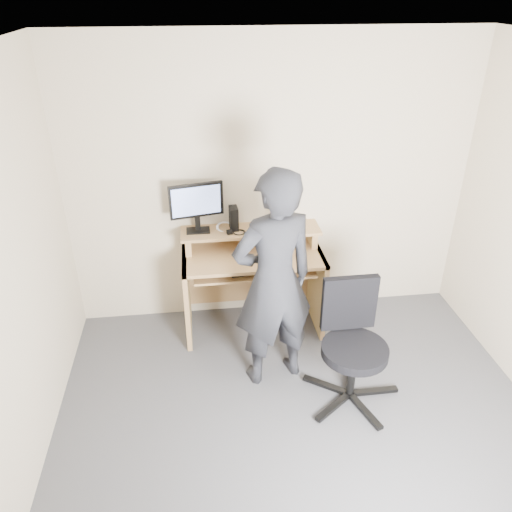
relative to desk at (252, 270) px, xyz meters
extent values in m
plane|color=#55565B|center=(0.20, -1.53, -0.55)|extent=(3.50, 3.50, 0.00)
cube|color=beige|center=(0.20, 0.22, 0.70)|extent=(3.50, 0.02, 2.50)
cube|color=white|center=(0.20, -1.53, 1.95)|extent=(3.50, 3.50, 0.02)
cube|color=tan|center=(-0.58, -0.08, -0.17)|extent=(0.04, 0.60, 0.75)
cube|color=tan|center=(0.58, -0.08, -0.17)|extent=(0.04, 0.60, 0.75)
cube|color=tan|center=(0.00, -0.08, 0.19)|extent=(1.20, 0.60, 0.03)
cube|color=tan|center=(0.00, -0.16, 0.09)|extent=(1.02, 0.38, 0.02)
cube|color=tan|center=(-0.54, 0.07, 0.28)|extent=(0.05, 0.28, 0.15)
cube|color=tan|center=(0.54, 0.07, 0.28)|extent=(0.05, 0.28, 0.15)
cube|color=tan|center=(0.00, 0.07, 0.35)|extent=(1.20, 0.30, 0.02)
cube|color=tan|center=(0.00, 0.21, -0.12)|extent=(1.20, 0.03, 0.65)
cube|color=black|center=(-0.45, 0.09, 0.37)|extent=(0.20, 0.13, 0.01)
cube|color=black|center=(-0.45, 0.11, 0.44)|extent=(0.05, 0.04, 0.13)
cube|color=black|center=(-0.45, 0.09, 0.65)|extent=(0.45, 0.13, 0.29)
cube|color=#90AAF9|center=(-0.45, 0.07, 0.65)|extent=(0.40, 0.09, 0.25)
cube|color=black|center=(-0.14, 0.10, 0.46)|extent=(0.08, 0.13, 0.20)
cylinder|color=silver|center=(0.21, 0.05, 0.46)|extent=(0.11, 0.11, 0.19)
cube|color=black|center=(0.24, 0.05, 0.37)|extent=(0.08, 0.13, 0.01)
cube|color=black|center=(-0.19, 0.00, 0.38)|extent=(0.05, 0.05, 0.03)
torus|color=silver|center=(-0.21, 0.12, 0.37)|extent=(0.19, 0.19, 0.06)
cube|color=black|center=(0.02, -0.17, 0.12)|extent=(0.48, 0.24, 0.03)
ellipsoid|color=black|center=(0.27, -0.18, 0.22)|extent=(0.10, 0.07, 0.04)
cube|color=black|center=(0.81, -1.08, -0.51)|extent=(0.37, 0.05, 0.03)
cube|color=black|center=(0.68, -0.89, -0.51)|extent=(0.16, 0.37, 0.03)
cube|color=black|center=(0.46, -0.97, -0.51)|extent=(0.33, 0.25, 0.03)
cube|color=black|center=(0.46, -1.19, -0.51)|extent=(0.32, 0.26, 0.03)
cube|color=black|center=(0.68, -1.26, -0.51)|extent=(0.16, 0.36, 0.03)
cylinder|color=black|center=(0.62, -1.08, -0.31)|extent=(0.06, 0.06, 0.39)
cylinder|color=black|center=(0.62, -1.08, -0.09)|extent=(0.48, 0.48, 0.07)
cube|color=black|center=(0.62, -0.87, 0.18)|extent=(0.41, 0.06, 0.44)
imported|color=black|center=(0.07, -0.74, 0.32)|extent=(0.72, 0.57, 1.74)
camera|label=1|loc=(-0.44, -3.78, 2.24)|focal=35.00mm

